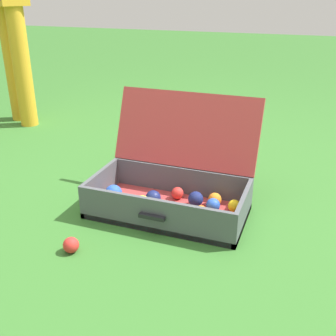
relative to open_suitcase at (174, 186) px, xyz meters
The scene contains 3 objects.
ground_plane 0.11m from the open_suitcase, 61.10° to the left, with size 16.00×16.00×0.00m, color #336B28.
open_suitcase is the anchor object (origin of this frame).
stray_ball_on_grass 0.52m from the open_suitcase, 119.19° to the right, with size 0.06×0.06×0.06m, color red.
Camera 1 is at (0.52, -1.55, 0.91)m, focal length 43.72 mm.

